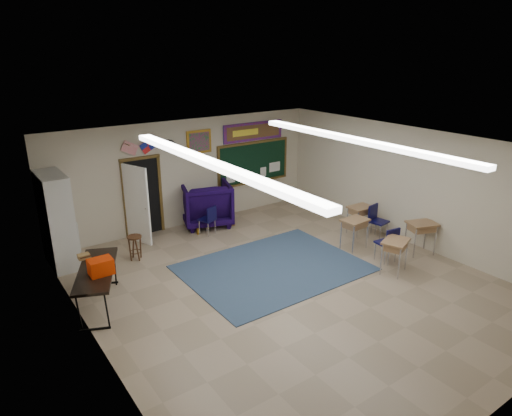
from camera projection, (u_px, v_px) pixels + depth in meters
floor at (289, 285)px, 9.84m from camera, size 9.00×9.00×0.00m
back_wall at (189, 173)px, 12.80m from camera, size 8.00×0.04×3.00m
front_wall at (512, 322)px, 5.87m from camera, size 8.00×0.04×3.00m
left_wall at (93, 272)px, 7.16m from camera, size 0.04×9.00×3.00m
right_wall at (413, 187)px, 11.51m from camera, size 0.04×9.00×3.00m
ceiling at (292, 147)px, 8.83m from camera, size 8.00×9.00×0.04m
area_rug at (273, 268)px, 10.56m from camera, size 4.00×3.00×0.02m
fluorescent_strips at (292, 151)px, 8.85m from camera, size 3.86×6.00×0.10m
doorway at (141, 199)px, 12.02m from camera, size 1.10×0.89×2.16m
chalkboard at (254, 164)px, 13.98m from camera, size 2.55×0.14×1.30m
bulletin_board at (253, 131)px, 13.65m from camera, size 2.10×0.05×0.55m
framed_art_print at (199, 142)px, 12.68m from camera, size 0.75×0.05×0.65m
wall_clock at (169, 146)px, 12.19m from camera, size 0.32×0.05×0.32m
wall_flags at (139, 145)px, 11.67m from camera, size 1.16×0.06×0.70m
storage_cabinet at (57, 220)px, 10.42m from camera, size 0.59×1.25×2.20m
wingback_armchair at (206, 204)px, 13.00m from camera, size 1.70×1.72×1.25m
student_chair_reading at (207, 220)px, 12.36m from camera, size 0.53×0.53×0.81m
student_chair_desk_a at (386, 244)px, 10.79m from camera, size 0.49×0.49×0.88m
student_chair_desk_b at (378, 222)px, 12.07m from camera, size 0.52×0.52×0.91m
student_desk_front_left at (354, 232)px, 11.47m from camera, size 0.69×0.54×0.79m
student_desk_front_right at (360, 218)px, 12.41m from camera, size 0.66×0.51×0.78m
student_desk_back_left at (394, 255)px, 10.23m from camera, size 0.79×0.70×0.79m
student_desk_back_right at (421, 236)px, 11.19m from camera, size 0.81×0.71×0.81m
folding_table at (99, 286)px, 8.90m from camera, size 1.37×2.05×1.11m
wooden_stool at (135, 247)px, 10.91m from camera, size 0.34×0.34×0.60m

